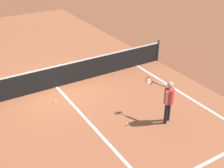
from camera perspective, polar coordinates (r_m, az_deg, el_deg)
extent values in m
plane|color=brown|center=(12.44, -10.70, -0.59)|extent=(60.00, 60.00, 0.00)
cube|color=#9E5433|center=(12.44, -10.70, -0.59)|extent=(10.62, 24.40, 0.00)
cube|color=white|center=(9.93, -3.79, -8.22)|extent=(0.10, 6.40, 0.01)
cylinder|color=#33383D|center=(14.68, 8.93, 6.48)|extent=(0.09, 0.09, 1.07)
cube|color=black|center=(12.23, -10.89, 1.28)|extent=(10.70, 0.02, 0.91)
cube|color=white|center=(12.02, -11.09, 3.32)|extent=(10.70, 0.03, 0.05)
cylinder|color=black|center=(10.02, 10.42, -5.72)|extent=(0.11, 0.11, 0.75)
cylinder|color=black|center=(10.19, 10.98, -5.15)|extent=(0.11, 0.11, 0.75)
cylinder|color=red|center=(9.76, 11.03, -2.29)|extent=(0.32, 0.32, 0.53)
sphere|color=tan|center=(9.57, 11.25, -0.18)|extent=(0.21, 0.21, 0.21)
cylinder|color=tan|center=(9.63, 10.59, -2.67)|extent=(0.08, 0.08, 0.51)
cylinder|color=tan|center=(9.89, 10.25, -0.38)|extent=(0.27, 0.50, 0.08)
cylinder|color=black|center=(10.03, 8.39, 0.21)|extent=(0.11, 0.21, 0.03)
torus|color=red|center=(10.12, 7.20, 0.59)|extent=(0.13, 0.27, 0.28)
cylinder|color=silver|center=(10.12, 7.20, 0.59)|extent=(0.23, 0.10, 0.25)
sphere|color=#CCE033|center=(11.36, -11.17, -3.41)|extent=(0.07, 0.07, 0.07)
sphere|color=#CCE033|center=(9.97, 3.01, -7.83)|extent=(0.07, 0.07, 0.07)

